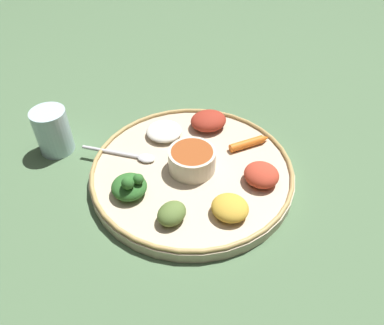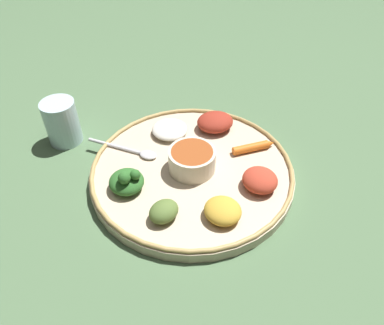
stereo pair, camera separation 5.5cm
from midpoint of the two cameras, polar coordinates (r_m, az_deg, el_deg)
ground_plane at (r=0.71m, az=2.22°, el=-2.21°), size 2.40×2.40×0.00m
platter at (r=0.70m, az=2.25°, el=-1.61°), size 0.38×0.38×0.02m
platter_rim at (r=0.69m, az=2.27°, el=-0.81°), size 0.37×0.37×0.01m
center_bowl at (r=0.68m, az=2.32°, el=0.39°), size 0.09×0.09×0.04m
spoon at (r=0.73m, az=-6.81°, el=1.68°), size 0.08×0.14×0.01m
greens_pile at (r=0.65m, az=-7.52°, el=-2.92°), size 0.08×0.08×0.05m
carrot_near_spoon at (r=0.74m, az=11.44°, el=2.23°), size 0.09×0.05×0.02m
mound_collards at (r=0.61m, az=-1.70°, el=-7.55°), size 0.05×0.04×0.03m
mound_beet at (r=0.78m, az=5.56°, el=6.09°), size 0.10×0.09×0.03m
mound_berbere_red at (r=0.67m, az=12.64°, el=-2.71°), size 0.08×0.08×0.03m
mound_lentil_yellow at (r=0.61m, az=7.30°, el=-7.38°), size 0.06×0.07×0.03m
mound_rice_white at (r=0.77m, az=-1.36°, el=4.99°), size 0.10×0.10×0.02m
drinking_glass at (r=0.80m, az=-17.24°, el=5.46°), size 0.07×0.07×0.09m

